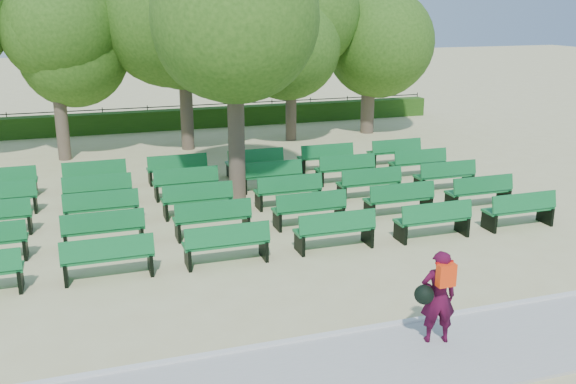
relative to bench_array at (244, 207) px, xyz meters
name	(u,v)px	position (x,y,z in m)	size (l,w,h in m)	color
ground	(250,224)	(-0.13, -1.19, -0.10)	(120.00, 120.00, 0.00)	#C1B980
paving	(372,368)	(-0.13, -8.59, -0.07)	(30.00, 2.20, 0.06)	#ABABA7
curb	(343,333)	(-0.13, -7.44, -0.05)	(30.00, 0.12, 0.10)	silver
hedge	(171,120)	(-0.13, 12.81, 0.35)	(26.00, 0.70, 0.90)	#244C13
fence	(170,128)	(-0.13, 13.21, -0.10)	(26.00, 0.10, 1.02)	black
tree_line	(186,147)	(-0.13, 8.81, -0.10)	(21.80, 6.80, 7.04)	#335D19
bench_array	(244,207)	(0.00, 0.00, 0.00)	(1.92, 0.63, 1.20)	#12682F
tree_among	(234,39)	(0.14, 1.27, 4.56)	(5.30, 5.30, 7.06)	brown
person	(437,296)	(1.23, -8.19, 0.81)	(0.81, 0.53, 1.64)	#410923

